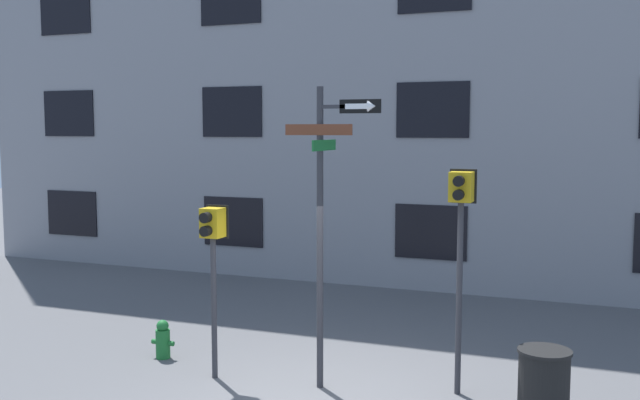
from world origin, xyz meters
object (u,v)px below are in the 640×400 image
at_px(pedestrian_signal_right, 461,221).
at_px(fire_hydrant, 163,340).
at_px(trash_bin, 543,390).
at_px(pedestrian_signal_left, 213,244).
at_px(street_sign_pole, 325,212).

xyz_separation_m(pedestrian_signal_right, fire_hydrant, (-4.51, -0.15, -2.03)).
bearing_deg(pedestrian_signal_right, trash_bin, -35.72).
relative_size(fire_hydrant, trash_bin, 0.61).
relative_size(pedestrian_signal_left, fire_hydrant, 4.10).
height_order(pedestrian_signal_right, fire_hydrant, pedestrian_signal_right).
bearing_deg(fire_hydrant, pedestrian_signal_left, -22.24).
xyz_separation_m(street_sign_pole, pedestrian_signal_left, (-1.60, -0.20, -0.51)).
xyz_separation_m(pedestrian_signal_right, trash_bin, (1.15, -0.82, -1.83)).
relative_size(pedestrian_signal_right, trash_bin, 3.06).
bearing_deg(pedestrian_signal_left, trash_bin, -2.43).
relative_size(pedestrian_signal_left, pedestrian_signal_right, 0.82).
bearing_deg(pedestrian_signal_left, fire_hydrant, 157.76).
height_order(street_sign_pole, pedestrian_signal_left, street_sign_pole).
bearing_deg(pedestrian_signal_left, pedestrian_signal_right, 10.80).
xyz_separation_m(street_sign_pole, trash_bin, (2.87, -0.39, -1.93)).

